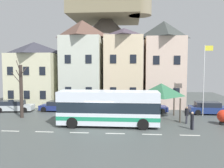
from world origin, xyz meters
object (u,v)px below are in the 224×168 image
Objects in this scene: pedestrian_01 at (192,120)px; bare_tree_01 at (21,90)px; hilltop_castle at (106,50)px; parked_car_04 at (57,106)px; parked_car_00 at (14,106)px; parked_car_02 at (94,106)px; harbour_buoy at (223,117)px; townhouse_01 at (83,63)px; transit_bus at (109,108)px; townhouse_00 at (35,74)px; townhouse_02 at (124,67)px; parked_car_01 at (149,107)px; parked_car_03 at (209,108)px; townhouse_03 at (163,64)px; bus_shelter at (161,90)px; public_bench at (145,110)px; pedestrian_00 at (187,114)px; flagpole at (205,75)px.

pedestrian_01 is 17.51m from bare_tree_01.
hilltop_castle reaches higher than parked_car_04.
parked_car_00 reaches higher than parked_car_02.
hilltop_castle is at bearing 116.36° from harbour_buoy.
townhouse_01 reaches higher than transit_bus.
townhouse_02 is at bearing 2.49° from townhouse_00.
parked_car_03 is at bearing -8.91° from parked_car_01.
bare_tree_01 is at bearing -151.18° from townhouse_03.
townhouse_00 is at bearing 169.80° from parked_car_03.
bus_shelter is 2.18× the size of public_bench.
townhouse_00 is 0.75× the size of townhouse_01.
transit_bus is 6.53× the size of harbour_buoy.
parked_car_03 is (5.84, 2.86, -2.36)m from bus_shelter.
parked_car_00 reaches higher than public_bench.
bare_tree_01 is (-20.71, -3.61, 2.25)m from parked_car_03.
townhouse_01 is 1.10× the size of townhouse_02.
parked_car_01 is at bearing 61.12° from public_bench.
parked_car_00 is at bearing 128.15° from bare_tree_01.
townhouse_03 is 0.35× the size of hilltop_castle.
townhouse_03 is 15.31m from parked_car_04.
townhouse_00 reaches higher than bus_shelter.
townhouse_00 is 11.00m from parked_car_02.
parked_car_03 is (14.46, -23.63, -8.36)m from hilltop_castle.
townhouse_03 is 7.44× the size of pedestrian_01.
bus_shelter reaches higher than parked_car_00.
parked_car_00 is 16.44m from parked_car_01.
public_bench is at bearing 56.61° from transit_bus.
parked_car_01 is 7.94m from pedestrian_01.
townhouse_03 reaches higher than public_bench.
townhouse_00 is 12.85m from townhouse_02.
townhouse_00 reaches higher than bare_tree_01.
harbour_buoy is at bearing -3.90° from bare_tree_01.
pedestrian_01 is 0.26× the size of bare_tree_01.
parked_car_04 is at bearing -173.31° from parked_car_02.
bare_tree_01 reaches higher than parked_car_01.
parked_car_00 is 15.88m from public_bench.
flagpole is (2.74, 3.84, 3.57)m from pedestrian_00.
bus_shelter is (8.62, -26.49, -6.00)m from hilltop_castle.
transit_bus reaches higher than harbour_buoy.
townhouse_03 is 7.10× the size of pedestrian_00.
hilltop_castle is at bearing 123.46° from parked_car_03.
public_bench is (2.62, -6.19, -4.94)m from townhouse_02.
hilltop_castle is at bearing 85.84° from townhouse_01.
hilltop_castle reaches higher than bare_tree_01.
bare_tree_01 is (-13.31, -2.91, 2.46)m from public_bench.
hilltop_castle is at bearing 63.43° from parked_car_00.
townhouse_00 reaches higher than harbour_buoy.
parked_car_04 is 2.51× the size of pedestrian_00.
parked_car_01 is 14.58m from bare_tree_01.
townhouse_03 reaches higher than pedestrian_00.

